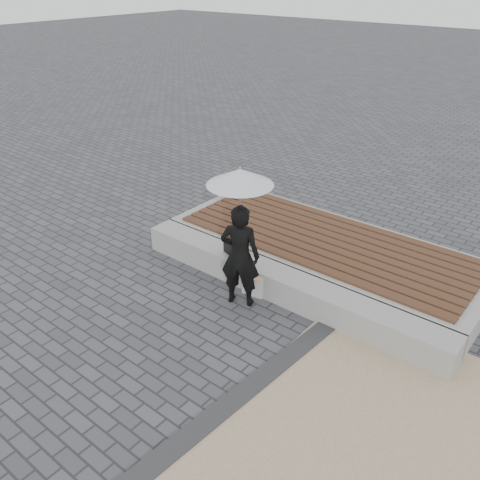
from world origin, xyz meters
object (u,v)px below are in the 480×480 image
object	(u,v)px
woman	(240,256)
handbag	(232,248)
parasol	(240,177)
canvas_tote	(254,284)
seating_ledge	(282,285)

from	to	relation	value
woman	handbag	bearing A→B (deg)	-63.57
parasol	handbag	world-z (taller)	parasol
woman	handbag	world-z (taller)	woman
handbag	canvas_tote	size ratio (longest dim) A/B	0.89
canvas_tote	parasol	bearing A→B (deg)	-105.86
woman	handbag	size ratio (longest dim) A/B	4.93
seating_ledge	handbag	distance (m)	0.95
seating_ledge	woman	size ratio (longest dim) A/B	3.31
seating_ledge	handbag	world-z (taller)	handbag
seating_ledge	parasol	xyz separation A→B (m)	(-0.39, -0.49, 1.70)
woman	handbag	distance (m)	0.71
woman	canvas_tote	size ratio (longest dim) A/B	4.38
seating_ledge	parasol	distance (m)	1.81
seating_ledge	parasol	bearing A→B (deg)	-128.47
canvas_tote	handbag	bearing A→B (deg)	155.32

